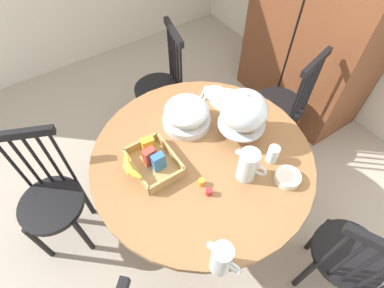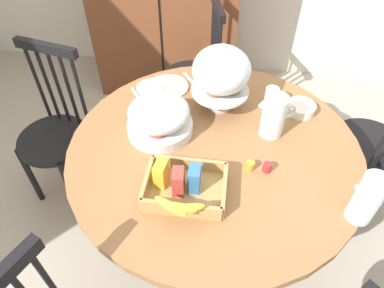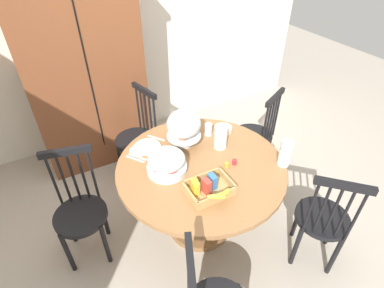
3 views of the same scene
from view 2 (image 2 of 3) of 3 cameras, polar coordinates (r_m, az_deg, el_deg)
name	(u,v)px [view 2 (image 2 of 3)]	position (r m, az deg, el deg)	size (l,w,h in m)	color
ground_plane	(222,234)	(2.13, 4.92, -14.51)	(10.00, 10.00, 0.00)	#A89E8E
dining_table	(212,174)	(1.68, 3.39, -4.96)	(1.30, 1.30, 0.74)	olive
windsor_chair_by_cabinet	(372,147)	(2.18, 27.53, -0.37)	(0.45, 0.44, 0.97)	black
windsor_chair_facing_door	(195,78)	(2.45, 0.46, 10.87)	(0.42, 0.42, 0.97)	black
windsor_chair_far_side	(56,137)	(2.14, -21.43, 1.15)	(0.42, 0.41, 0.97)	black
pastry_stand_with_dome	(221,72)	(1.63, 4.85, 11.70)	(0.28, 0.28, 0.34)	silver
fruit_platter_covered	(159,117)	(1.56, -5.42, 4.46)	(0.30, 0.30, 0.18)	silver
orange_juice_pitcher	(273,117)	(1.58, 13.27, 4.29)	(0.18, 0.11, 0.20)	silver
milk_pitcher	(367,200)	(1.37, 26.82, -8.27)	(0.17, 0.09, 0.22)	silver
cereal_basket	(182,187)	(1.33, -1.60, -7.08)	(0.32, 0.30, 0.12)	tan
china_plate_large	(168,87)	(1.87, -4.02, 9.35)	(0.22, 0.22, 0.01)	white
china_plate_small	(151,87)	(1.85, -6.81, 9.24)	(0.15, 0.15, 0.01)	white
cereal_bowl	(301,108)	(1.78, 17.47, 5.65)	(0.14, 0.14, 0.04)	white
drinking_glass	(271,98)	(1.75, 12.89, 7.45)	(0.06, 0.06, 0.11)	silver
jam_jar_strawberry	(267,167)	(1.46, 12.28, -3.77)	(0.04, 0.04, 0.04)	#B7282D
jam_jar_apricot	(250,166)	(1.45, 9.54, -3.52)	(0.04, 0.04, 0.04)	orange
table_knife	(143,95)	(1.83, -8.03, 8.01)	(0.17, 0.01, 0.01)	silver
dinner_fork	(138,97)	(1.82, -8.91, 7.73)	(0.17, 0.01, 0.01)	silver
soup_spoon	(191,80)	(1.92, -0.15, 10.45)	(0.17, 0.01, 0.01)	silver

